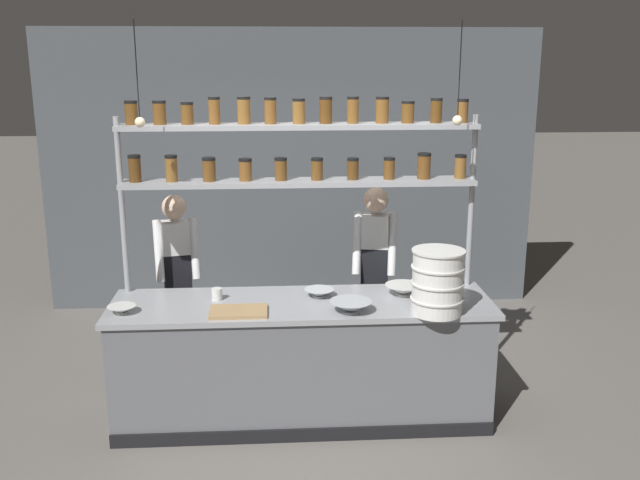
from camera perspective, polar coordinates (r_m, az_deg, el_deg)
The scene contains 14 objects.
ground_plane at distance 5.58m, azimuth -1.40°, elevation -13.90°, with size 40.00×40.00×0.00m, color slate.
back_wall at distance 7.59m, azimuth -2.29°, elevation 5.53°, with size 5.18×0.12×2.94m, color #4C5156.
prep_counter at distance 5.38m, azimuth -1.43°, elevation -9.60°, with size 2.78×0.76×0.92m.
spice_shelf_unit at distance 5.29m, azimuth -1.76°, elevation 6.56°, with size 2.67×0.28×2.37m.
chef_left at distance 6.03m, azimuth -11.32°, elevation -2.79°, with size 0.40×0.32×1.57m.
chef_center at distance 5.98m, azimuth 4.38°, elevation -2.33°, with size 0.40×0.32×1.62m.
container_stack at distance 4.98m, azimuth 9.38°, elevation -3.32°, with size 0.37×0.37×0.46m.
cutting_board at distance 5.02m, azimuth -6.54°, elevation -5.70°, with size 0.40×0.26×0.02m.
prep_bowl_near_left at distance 5.00m, azimuth 2.46°, elevation -5.36°, with size 0.30×0.30×0.08m.
prep_bowl_center_front at distance 5.30m, azimuth -0.07°, elevation -4.27°, with size 0.22×0.22×0.06m.
prep_bowl_center_back at distance 5.16m, azimuth -15.58°, elevation -5.39°, with size 0.20×0.20×0.05m.
prep_bowl_near_right at distance 5.38m, azimuth 6.72°, elevation -3.99°, with size 0.28×0.28×0.08m.
serving_cup_front at distance 5.29m, azimuth -8.25°, elevation -4.30°, with size 0.08×0.08×0.09m.
pendant_light_row at distance 4.93m, azimuth -1.54°, elevation 9.90°, with size 2.24×0.07×0.70m.
Camera 1 is at (-0.19, -4.91, 2.66)m, focal length 40.00 mm.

